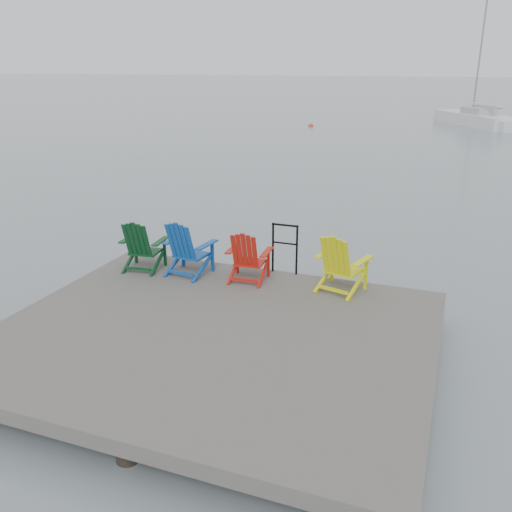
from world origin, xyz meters
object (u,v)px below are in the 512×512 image
(chair_blue, at_px, (187,247))
(chair_yellow, at_px, (341,263))
(sailboat_near, at_px, (475,120))
(buoy_b, at_px, (311,126))
(chair_red, at_px, (248,256))
(handrail, at_px, (285,244))
(chair_green, at_px, (142,245))

(chair_blue, height_order, chair_yellow, chair_blue)
(sailboat_near, distance_m, buoy_b, 11.46)
(chair_red, height_order, chair_yellow, chair_yellow)
(handrail, height_order, sailboat_near, sailboat_near)
(handrail, xyz_separation_m, chair_yellow, (1.10, -0.48, -0.05))
(chair_blue, xyz_separation_m, chair_yellow, (2.66, 0.21, -0.00))
(chair_red, bearing_deg, chair_blue, -179.28)
(chair_green, xyz_separation_m, chair_red, (1.96, 0.17, -0.02))
(handrail, distance_m, buoy_b, 29.03)
(chair_green, height_order, chair_blue, chair_blue)
(chair_blue, bearing_deg, chair_yellow, 10.30)
(chair_red, distance_m, chair_yellow, 1.57)
(chair_red, xyz_separation_m, sailboat_near, (3.77, 33.37, -0.60))
(chair_red, bearing_deg, chair_yellow, 0.13)
(handrail, distance_m, chair_red, 0.76)
(chair_yellow, relative_size, sailboat_near, 0.09)
(sailboat_near, bearing_deg, chair_green, -129.79)
(chair_red, height_order, buoy_b, chair_red)
(chair_blue, distance_m, chair_yellow, 2.67)
(chair_green, relative_size, chair_yellow, 0.95)
(chair_blue, relative_size, chair_yellow, 1.01)
(chair_green, height_order, chair_red, chair_green)
(handrail, xyz_separation_m, chair_blue, (-1.57, -0.68, -0.04))
(handrail, relative_size, chair_red, 1.00)
(chair_yellow, bearing_deg, buoy_b, 120.79)
(chair_blue, xyz_separation_m, sailboat_near, (4.87, 33.46, -0.64))
(handrail, distance_m, sailboat_near, 32.96)
(chair_blue, relative_size, sailboat_near, 0.09)
(chair_blue, height_order, chair_red, chair_blue)
(chair_green, xyz_separation_m, chair_blue, (0.86, 0.08, 0.03))
(sailboat_near, bearing_deg, chair_blue, -128.38)
(handrail, distance_m, chair_green, 2.55)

